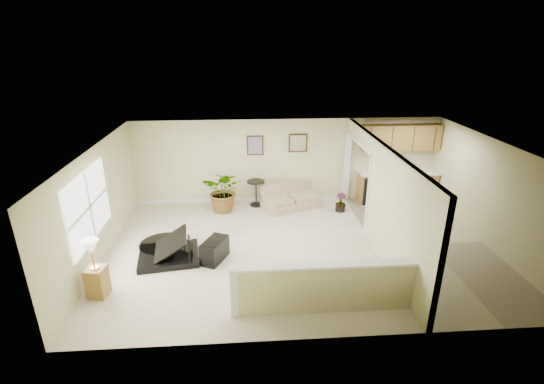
{
  "coord_description": "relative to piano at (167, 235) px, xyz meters",
  "views": [
    {
      "loc": [
        -1.24,
        -8.14,
        4.69
      ],
      "look_at": [
        -0.64,
        0.4,
        1.3
      ],
      "focal_mm": 26.0,
      "sensor_mm": 36.0,
      "label": 1
    }
  ],
  "objects": [
    {
      "name": "palm_plant",
      "position": [
        1.2,
        2.42,
        0.09
      ],
      "size": [
        1.36,
        1.26,
        1.25
      ],
      "color": "black",
      "rests_on": "floor"
    },
    {
      "name": "wall_mirror",
      "position": [
        3.36,
        3.08,
        1.28
      ],
      "size": [
        0.55,
        0.04,
        0.55
      ],
      "color": "#312112",
      "rests_on": "back_wall"
    },
    {
      "name": "accent_table",
      "position": [
        2.11,
        2.76,
        -0.03
      ],
      "size": [
        0.53,
        0.53,
        0.77
      ],
      "color": "black",
      "rests_on": "floor"
    },
    {
      "name": "front_wall",
      "position": [
        3.06,
        -2.89,
        0.73
      ],
      "size": [
        9.0,
        0.04,
        2.5
      ],
      "primitive_type": "cube",
      "color": "#BFBA82",
      "rests_on": "floor"
    },
    {
      "name": "right_wall",
      "position": [
        7.56,
        0.11,
        0.73
      ],
      "size": [
        0.04,
        6.0,
        2.5
      ],
      "primitive_type": "cube",
      "color": "#BFBA82",
      "rests_on": "floor"
    },
    {
      "name": "left_window",
      "position": [
        -1.42,
        -0.39,
        0.93
      ],
      "size": [
        0.05,
        2.15,
        1.45
      ],
      "primitive_type": "cube",
      "color": "white",
      "rests_on": "left_wall"
    },
    {
      "name": "kitchen_cabinets",
      "position": [
        6.25,
        2.84,
        0.35
      ],
      "size": [
        2.36,
        0.65,
        2.33
      ],
      "color": "olive",
      "rests_on": "floor"
    },
    {
      "name": "ceiling",
      "position": [
        3.06,
        0.11,
        1.98
      ],
      "size": [
        9.0,
        6.0,
        0.04
      ],
      "primitive_type": "cube",
      "color": "silver",
      "rests_on": "back_wall"
    },
    {
      "name": "interior_partition",
      "position": [
        4.86,
        0.36,
        0.7
      ],
      "size": [
        0.18,
        5.99,
        2.5
      ],
      "color": "#BFBA82",
      "rests_on": "floor"
    },
    {
      "name": "loveseat",
      "position": [
        3.09,
        2.59,
        -0.18
      ],
      "size": [
        1.84,
        1.39,
        0.88
      ],
      "rotation": [
        0.0,
        0.0,
        0.36
      ],
      "color": "tan",
      "rests_on": "floor"
    },
    {
      "name": "small_plant",
      "position": [
        4.51,
        2.17,
        -0.29
      ],
      "size": [
        0.38,
        0.38,
        0.54
      ],
      "color": "black",
      "rests_on": "floor"
    },
    {
      "name": "floor",
      "position": [
        3.06,
        0.11,
        -0.52
      ],
      "size": [
        9.0,
        9.0,
        0.0
      ],
      "primitive_type": "plane",
      "color": "#C4B698",
      "rests_on": "ground"
    },
    {
      "name": "wall_art_left",
      "position": [
        2.11,
        3.08,
        1.23
      ],
      "size": [
        0.48,
        0.04,
        0.58
      ],
      "color": "#312112",
      "rests_on": "back_wall"
    },
    {
      "name": "left_wall",
      "position": [
        -1.44,
        0.11,
        0.73
      ],
      "size": [
        0.04,
        6.0,
        2.5
      ],
      "primitive_type": "cube",
      "color": "#BFBA82",
      "rests_on": "floor"
    },
    {
      "name": "piano",
      "position": [
        0.0,
        0.0,
        0.0
      ],
      "size": [
        1.67,
        1.71,
        1.24
      ],
      "rotation": [
        0.0,
        0.0,
        0.15
      ],
      "color": "black",
      "rests_on": "floor"
    },
    {
      "name": "kitchen_vinyl",
      "position": [
        6.21,
        0.11,
        -0.52
      ],
      "size": [
        2.7,
        6.0,
        0.01
      ],
      "primitive_type": "cube",
      "color": "#9A9068",
      "rests_on": "floor"
    },
    {
      "name": "piano_bench",
      "position": [
        1.08,
        -0.26,
        -0.27
      ],
      "size": [
        0.65,
        0.82,
        0.49
      ],
      "primitive_type": "cube",
      "rotation": [
        0.0,
        0.0,
        -0.43
      ],
      "color": "black",
      "rests_on": "floor"
    },
    {
      "name": "lamp_stand",
      "position": [
        -1.09,
        -1.41,
        -0.01
      ],
      "size": [
        0.4,
        0.4,
        1.2
      ],
      "color": "olive",
      "rests_on": "floor"
    },
    {
      "name": "back_wall",
      "position": [
        3.06,
        3.11,
        0.73
      ],
      "size": [
        9.0,
        0.04,
        2.5
      ],
      "primitive_type": "cube",
      "color": "#BFBA82",
      "rests_on": "floor"
    },
    {
      "name": "pony_half_wall",
      "position": [
        3.14,
        -2.19,
        -0.0
      ],
      "size": [
        3.42,
        0.22,
        1.0
      ],
      "color": "#BFBA82",
      "rests_on": "floor"
    }
  ]
}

